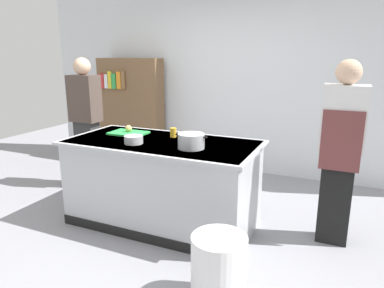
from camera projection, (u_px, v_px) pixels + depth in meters
ground_plane at (163, 222)px, 3.78m from camera, size 10.00×10.00×0.00m
back_wall at (228, 72)px, 5.26m from camera, size 6.40×0.12×3.00m
counter_island at (162, 181)px, 3.66m from camera, size 1.98×0.98×0.90m
cutting_board at (128, 133)px, 3.87m from camera, size 0.40×0.28×0.02m
onion at (129, 128)px, 3.88m from camera, size 0.08×0.08×0.08m
stock_pot at (191, 141)px, 3.27m from camera, size 0.32×0.25×0.14m
mixing_bowl at (134, 140)px, 3.45m from camera, size 0.19×0.19×0.08m
juice_cup at (173, 133)px, 3.72m from camera, size 0.07×0.07×0.10m
trash_bin at (219, 270)px, 2.50m from camera, size 0.40×0.40×0.52m
person_chef at (340, 150)px, 3.18m from camera, size 0.38×0.25×1.72m
person_guest at (86, 120)px, 4.61m from camera, size 0.38×0.24×1.72m
bookshelf at (131, 111)px, 5.77m from camera, size 1.10×0.31×1.70m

